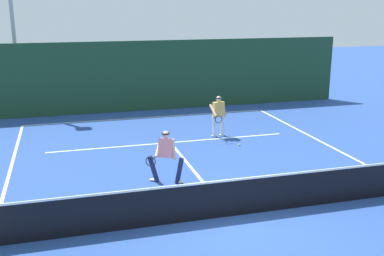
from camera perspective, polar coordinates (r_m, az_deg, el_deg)
name	(u,v)px	position (r m, az deg, el deg)	size (l,w,h in m)	color
ground_plane	(231,216)	(11.55, 4.84, -10.77)	(80.00, 80.00, 0.00)	#2A4C96
court_line_baseline_far	(150,117)	(21.26, -5.26, 1.32)	(11.01, 0.10, 0.01)	white
court_line_service	(170,143)	(17.34, -2.69, -1.80)	(8.97, 0.10, 0.01)	white
court_line_centre	(195,172)	(14.34, 0.33, -5.43)	(0.10, 6.40, 0.01)	white
tennis_net	(232,197)	(11.34, 4.90, -8.50)	(12.06, 0.09, 1.06)	#1E4723
player_near	(166,155)	(13.27, -3.26, -3.31)	(1.16, 0.83, 1.56)	#1E234C
player_far	(218,115)	(17.93, 3.28, 1.67)	(0.69, 0.91, 1.61)	silver
tennis_ball	(214,126)	(19.50, 2.76, 0.20)	(0.07, 0.07, 0.07)	#D1E033
tennis_ball_extra	(239,145)	(17.04, 5.87, -2.06)	(0.07, 0.07, 0.07)	#D1E033
back_fence_windscreen	(143,76)	(22.43, -6.10, 6.38)	(20.43, 0.12, 3.36)	#1D3F27
light_pole	(11,3)	(23.25, -21.46, 14.20)	(0.55, 0.44, 8.43)	#9EA39E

